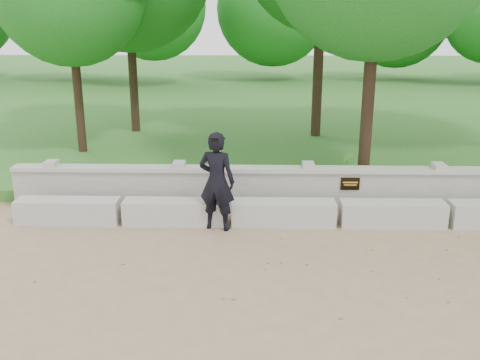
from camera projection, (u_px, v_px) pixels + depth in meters
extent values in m
plane|color=#9A7D5E|center=(356.00, 271.00, 8.06)|extent=(80.00, 80.00, 0.00)
cube|color=#2C5D1D|center=(292.00, 111.00, 21.42)|extent=(40.00, 22.00, 0.25)
cube|color=beige|center=(68.00, 211.00, 9.93)|extent=(1.90, 0.45, 0.45)
cube|color=beige|center=(175.00, 212.00, 9.88)|extent=(1.90, 0.45, 0.45)
cube|color=beige|center=(283.00, 213.00, 9.84)|extent=(1.90, 0.45, 0.45)
cube|color=beige|center=(392.00, 214.00, 9.79)|extent=(1.90, 0.45, 0.45)
cube|color=#B6B4AC|center=(333.00, 192.00, 10.43)|extent=(12.50, 0.25, 0.82)
cube|color=beige|center=(334.00, 170.00, 10.30)|extent=(12.50, 0.35, 0.08)
cube|color=black|center=(350.00, 184.00, 10.23)|extent=(0.36, 0.02, 0.24)
imported|color=black|center=(217.00, 181.00, 9.44)|extent=(0.74, 0.59, 1.79)
cube|color=black|center=(215.00, 139.00, 8.85)|extent=(0.14, 0.06, 0.07)
cylinder|color=#382619|center=(133.00, 68.00, 16.38)|extent=(0.26, 0.26, 3.91)
cylinder|color=#382619|center=(78.00, 88.00, 13.85)|extent=(0.23, 0.23, 3.35)
cylinder|color=#382619|center=(318.00, 63.00, 15.66)|extent=(0.29, 0.29, 4.32)
cylinder|color=#382619|center=(369.00, 90.00, 11.33)|extent=(0.26, 0.26, 3.89)
imported|color=#448C2F|center=(223.00, 175.00, 11.20)|extent=(0.33, 0.28, 0.53)
imported|color=#448C2F|center=(347.00, 166.00, 11.81)|extent=(0.32, 0.36, 0.56)
imported|color=#448C2F|center=(219.00, 170.00, 11.48)|extent=(0.42, 0.43, 0.58)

